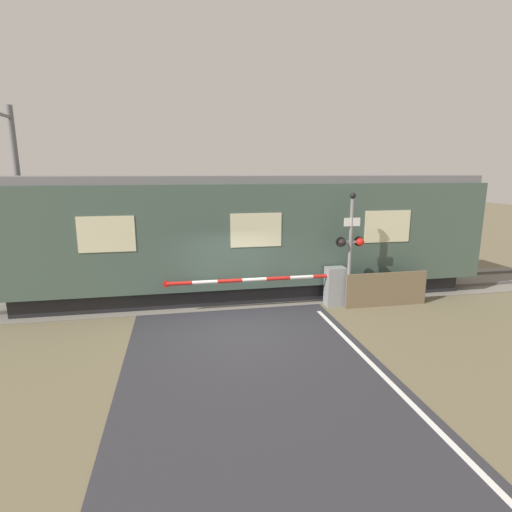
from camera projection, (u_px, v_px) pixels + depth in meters
The scene contains 7 objects.
ground_plane at pixel (240, 331), 10.75m from camera, with size 80.00×80.00×0.00m, color #6B6047.
track_bed at pixel (226, 294), 13.86m from camera, with size 36.00×3.20×0.13m.
train at pixel (248, 235), 13.57m from camera, with size 15.77×2.86×4.07m.
crossing_barrier at pixel (322, 285), 12.57m from camera, with size 5.62×0.44×1.25m.
signal_post at pixel (351, 244), 12.11m from camera, with size 0.89×0.26×3.59m.
catenary_pole at pixel (20, 197), 13.94m from camera, with size 0.20×1.90×6.38m.
roadside_fence at pixel (386, 289), 12.60m from camera, with size 2.72×0.06×1.10m.
Camera 1 is at (-1.47, -9.99, 4.23)m, focal length 28.00 mm.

